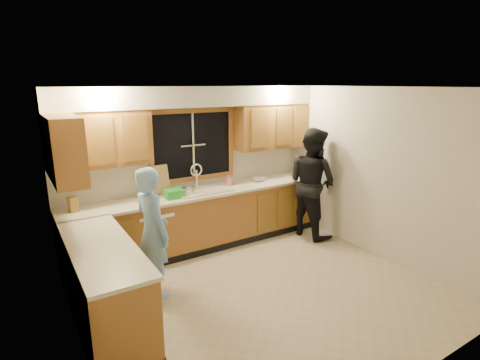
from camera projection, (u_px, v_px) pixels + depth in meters
The scene contains 26 objects.
floor at pixel (261, 291), 4.72m from camera, with size 4.20×4.20×0.00m, color #B8A88D.
ceiling at pixel (264, 87), 4.09m from camera, with size 4.20×4.20×0.00m, color silver.
wall_back at pixel (193, 167), 5.96m from camera, with size 4.20×4.20×0.00m, color beige.
wall_left at pixel (70, 233), 3.32m from camera, with size 3.80×3.80×0.00m, color beige.
wall_right at pixel (379, 174), 5.48m from camera, with size 3.80×3.80×0.00m, color beige.
base_cabinets_back at pixel (203, 220), 5.92m from camera, with size 4.20×0.60×0.88m, color #A56A30.
base_cabinets_left at pixel (104, 288), 3.97m from camera, with size 0.60×1.90×0.88m, color #A56A30.
countertop_back at pixel (203, 193), 5.79m from camera, with size 4.20×0.63×0.04m, color beige.
countertop_left at pixel (101, 247), 3.86m from camera, with size 0.63×1.90×0.04m, color beige.
upper_cabinets_left at pixel (99, 139), 4.95m from camera, with size 1.35×0.33×0.75m, color #A56A30.
upper_cabinets_right at pixel (272, 126), 6.41m from camera, with size 1.35×0.33×0.75m, color #A56A30.
upper_cabinets_return at pixel (64, 149), 4.18m from camera, with size 0.33×0.90×0.75m, color #A56A30.
soffit at pixel (196, 97), 5.54m from camera, with size 4.20×0.35×0.30m, color silver.
window_frame at pixel (193, 145), 5.87m from camera, with size 1.44×0.03×1.14m.
sink at pixel (202, 195), 5.82m from camera, with size 0.86×0.52×0.57m.
dishwasher at pixel (152, 233), 5.48m from camera, with size 0.60×0.56×0.82m, color white.
stove at pixel (118, 314), 3.50m from camera, with size 0.58×0.75×0.90m, color white.
man at pixel (153, 232), 4.49m from camera, with size 0.59×0.39×1.62m, color #79B0E5.
woman at pixel (312, 183), 6.29m from camera, with size 0.90×0.70×1.85m, color black.
knife_block at pixel (73, 204), 4.85m from camera, with size 0.11×0.09×0.20m, color olive.
cutting_board at pixel (159, 180), 5.61m from camera, with size 0.33×0.02×0.44m, color tan.
dish_crate at pixel (174, 193), 5.46m from camera, with size 0.27×0.25×0.12m, color green.
soap_bottle at pixel (229, 180), 6.10m from camera, with size 0.08×0.09×0.19m, color #EC5A92.
bowl at pixel (258, 179), 6.40m from camera, with size 0.23×0.23×0.06m, color silver.
can_left at pixel (184, 192), 5.52m from camera, with size 0.07×0.07×0.13m, color beige.
can_right at pixel (194, 191), 5.58m from camera, with size 0.07×0.07×0.13m, color beige.
Camera 1 is at (-2.46, -3.43, 2.54)m, focal length 28.00 mm.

